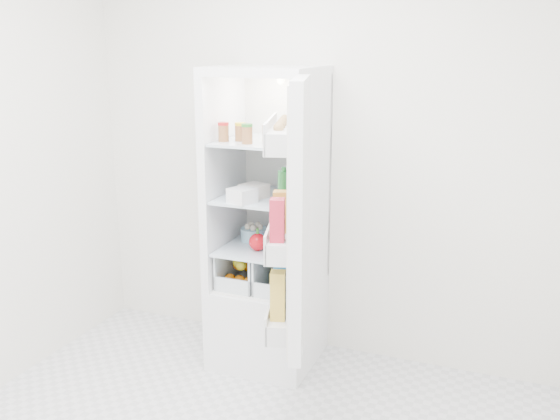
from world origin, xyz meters
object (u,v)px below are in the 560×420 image
at_px(red_cabbage, 293,233).
at_px(mushroom_bowl, 254,234).
at_px(refrigerator, 270,256).
at_px(fridge_door, 294,222).

relative_size(red_cabbage, mushroom_bowl, 1.09).
xyz_separation_m(refrigerator, fridge_door, (0.39, -0.63, 0.43)).
distance_m(refrigerator, red_cabbage, 0.23).
height_order(mushroom_bowl, fridge_door, fridge_door).
bearing_deg(red_cabbage, fridge_door, -68.90).
bearing_deg(fridge_door, red_cabbage, 4.65).
relative_size(refrigerator, red_cabbage, 10.10).
xyz_separation_m(refrigerator, red_cabbage, (0.15, -0.03, 0.17)).
height_order(red_cabbage, mushroom_bowl, red_cabbage).
distance_m(red_cabbage, mushroom_bowl, 0.28).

